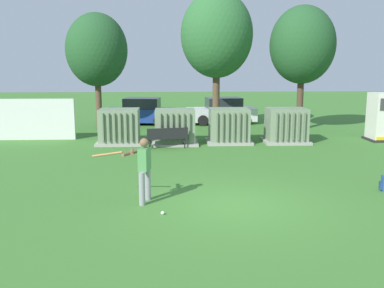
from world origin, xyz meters
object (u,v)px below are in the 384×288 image
object	(u,v)px
batter	(142,167)
parked_car_leftmost	(140,112)
transformer_mid_west	(175,127)
sports_ball	(163,213)
parked_car_left_of_center	(222,112)
transformer_east	(286,126)
transformer_mid_east	(229,126)
transformer_west	(119,127)
park_bench	(167,136)

from	to	relation	value
batter	parked_car_leftmost	world-z (taller)	batter
transformer_mid_west	sports_ball	distance (m)	9.66
parked_car_left_of_center	sports_ball	bearing A→B (deg)	-101.49
transformer_east	sports_ball	xyz separation A→B (m)	(-5.62, -9.78, -0.74)
transformer_east	transformer_mid_west	bearing A→B (deg)	-178.23
transformer_east	parked_car_leftmost	size ratio (longest dim) A/B	0.48
transformer_mid_west	parked_car_leftmost	xyz separation A→B (m)	(-2.06, 6.89, -0.04)
transformer_east	batter	bearing A→B (deg)	-125.09
transformer_mid_east	batter	distance (m)	9.46
batter	transformer_mid_east	bearing A→B (deg)	68.54
transformer_mid_east	sports_ball	xyz separation A→B (m)	(-2.92, -9.81, -0.74)
transformer_mid_west	parked_car_left_of_center	bearing A→B (deg)	66.85
transformer_west	transformer_mid_east	xyz separation A→B (m)	(5.09, -0.03, 0.00)
sports_ball	parked_car_left_of_center	world-z (taller)	parked_car_left_of_center
sports_ball	parked_car_leftmost	bearing A→B (deg)	95.76
parked_car_leftmost	parked_car_left_of_center	distance (m)	5.04
transformer_mid_west	sports_ball	xyz separation A→B (m)	(-0.39, -9.62, -0.74)
transformer_mid_east	transformer_east	world-z (taller)	same
sports_ball	parked_car_leftmost	xyz separation A→B (m)	(-1.67, 16.51, 0.71)
sports_ball	park_bench	bearing A→B (deg)	89.68
sports_ball	parked_car_left_of_center	distance (m)	16.93
transformer_west	parked_car_left_of_center	world-z (taller)	same
parked_car_leftmost	parked_car_left_of_center	bearing A→B (deg)	0.78
transformer_mid_west	parked_car_left_of_center	xyz separation A→B (m)	(2.97, 6.96, -0.04)
park_bench	transformer_west	bearing A→B (deg)	149.92
parked_car_left_of_center	parked_car_leftmost	bearing A→B (deg)	-179.22
park_bench	sports_ball	bearing A→B (deg)	-90.32
sports_ball	parked_car_left_of_center	bearing A→B (deg)	78.51
transformer_west	parked_car_left_of_center	bearing A→B (deg)	50.55
transformer_east	park_bench	xyz separation A→B (m)	(-5.57, -1.22, -0.25)
sports_ball	batter	bearing A→B (deg)	118.01
transformer_mid_west	sports_ball	size ratio (longest dim) A/B	23.33
parked_car_leftmost	batter	bearing A→B (deg)	-85.84
transformer_mid_west	transformer_mid_east	distance (m)	2.53
batter	transformer_east	bearing A→B (deg)	54.91
transformer_mid_east	sports_ball	size ratio (longest dim) A/B	23.33
park_bench	parked_car_left_of_center	distance (m)	8.68
batter	sports_ball	size ratio (longest dim) A/B	19.33
transformer_east	parked_car_leftmost	bearing A→B (deg)	137.30
transformer_east	parked_car_left_of_center	world-z (taller)	same
batter	sports_ball	xyz separation A→B (m)	(0.54, -1.01, -0.93)
transformer_mid_east	park_bench	distance (m)	3.14
parked_car_leftmost	transformer_east	bearing A→B (deg)	-42.70
parked_car_left_of_center	park_bench	bearing A→B (deg)	-112.50
transformer_east	parked_car_leftmost	world-z (taller)	same
transformer_west	transformer_mid_east	world-z (taller)	same
transformer_west	parked_car_leftmost	bearing A→B (deg)	85.67
transformer_west	transformer_mid_east	bearing A→B (deg)	-0.36
parked_car_leftmost	transformer_west	bearing A→B (deg)	-94.33
transformer_west	transformer_east	size ratio (longest dim) A/B	1.00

